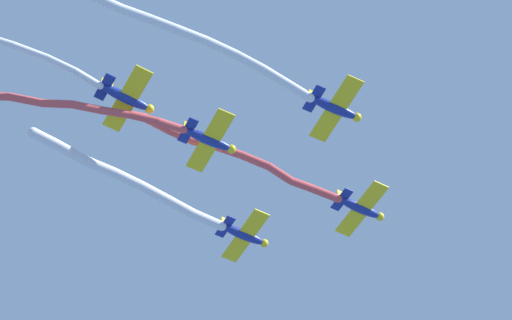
# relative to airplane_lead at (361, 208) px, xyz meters

# --- Properties ---
(airplane_lead) EXTENTS (5.46, 7.13, 1.76)m
(airplane_lead) POSITION_rel_airplane_lead_xyz_m (0.00, 0.00, 0.00)
(airplane_lead) COLOR navy
(smoke_trail_lead) EXTENTS (22.26, 4.46, 3.65)m
(smoke_trail_lead) POSITION_rel_airplane_lead_xyz_m (13.14, 2.85, 1.36)
(smoke_trail_lead) COLOR #DB4C4C
(airplane_left_wing) EXTENTS (5.46, 7.13, 1.76)m
(airplane_left_wing) POSITION_rel_airplane_lead_xyz_m (10.28, -5.17, -0.40)
(airplane_left_wing) COLOR navy
(smoke_trail_left_wing) EXTENTS (19.23, 8.14, 1.34)m
(smoke_trail_left_wing) POSITION_rel_airplane_lead_xyz_m (21.90, -0.81, -0.34)
(smoke_trail_left_wing) COLOR white
(airplane_right_wing) EXTENTS (5.45, 7.15, 1.76)m
(airplane_right_wing) POSITION_rel_airplane_lead_xyz_m (5.17, 10.29, 0.30)
(airplane_right_wing) COLOR navy
(smoke_trail_right_wing) EXTENTS (22.48, 7.44, 1.94)m
(smoke_trail_right_wing) POSITION_rel_airplane_lead_xyz_m (18.37, 14.48, 0.35)
(smoke_trail_right_wing) COLOR white
(airplane_slot) EXTENTS (5.45, 7.14, 1.76)m
(airplane_slot) POSITION_rel_airplane_lead_xyz_m (15.45, 5.12, -0.20)
(airplane_slot) COLOR navy
(smoke_trail_slot) EXTENTS (25.65, 2.15, 2.80)m
(smoke_trail_slot) POSITION_rel_airplane_lead_xyz_m (30.30, 6.83, -1.48)
(smoke_trail_slot) COLOR #DB4C4C
(airplane_trail) EXTENTS (5.46, 7.11, 1.76)m
(airplane_trail) POSITION_rel_airplane_lead_xyz_m (23.17, 7.67, 0.40)
(airplane_trail) COLOR navy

